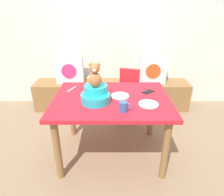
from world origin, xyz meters
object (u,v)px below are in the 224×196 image
(dining_table, at_px, (112,106))
(cell_phone, at_px, (149,92))
(coffee_mug, at_px, (124,107))
(dinner_plate_far, at_px, (121,96))
(pillow_floral_right, at_px, (153,70))
(teddy_bear, at_px, (95,76))
(highchair, at_px, (128,89))
(infant_seat_teal, at_px, (96,95))
(ketchup_bottle, at_px, (90,83))
(dinner_plate_near, at_px, (149,104))
(pillow_floral_left, at_px, (70,70))

(dining_table, xyz_separation_m, cell_phone, (0.42, 0.15, 0.11))
(coffee_mug, xyz_separation_m, dinner_plate_far, (-0.02, 0.33, -0.04))
(pillow_floral_right, bearing_deg, teddy_bear, -122.80)
(dining_table, relative_size, coffee_mug, 10.38)
(dinner_plate_far, bearing_deg, pillow_floral_right, 63.79)
(teddy_bear, bearing_deg, cell_phone, 22.32)
(coffee_mug, bearing_deg, highchair, 83.43)
(infant_seat_teal, distance_m, dinner_plate_far, 0.29)
(dining_table, height_order, infant_seat_teal, infant_seat_teal)
(dining_table, relative_size, cell_phone, 8.65)
(teddy_bear, relative_size, ketchup_bottle, 1.35)
(ketchup_bottle, distance_m, dinner_plate_near, 0.74)
(pillow_floral_right, height_order, teddy_bear, teddy_bear)
(dinner_plate_far, bearing_deg, dining_table, -159.45)
(coffee_mug, distance_m, cell_phone, 0.55)
(dining_table, xyz_separation_m, infant_seat_teal, (-0.16, -0.09, 0.17))
(dinner_plate_far, height_order, cell_phone, dinner_plate_far)
(pillow_floral_left, xyz_separation_m, dinner_plate_near, (1.06, -1.37, 0.07))
(teddy_bear, height_order, coffee_mug, teddy_bear)
(cell_phone, bearing_deg, highchair, -22.75)
(pillow_floral_left, distance_m, dining_table, 1.39)
(pillow_floral_left, height_order, ketchup_bottle, ketchup_bottle)
(teddy_bear, relative_size, cell_phone, 1.74)
(dining_table, bearing_deg, ketchup_bottle, 137.96)
(pillow_floral_right, xyz_separation_m, teddy_bear, (-0.83, -1.29, 0.34))
(infant_seat_teal, height_order, teddy_bear, teddy_bear)
(dining_table, bearing_deg, pillow_floral_left, 119.73)
(pillow_floral_right, distance_m, highchair, 0.62)
(coffee_mug, bearing_deg, infant_seat_teal, 142.28)
(coffee_mug, xyz_separation_m, cell_phone, (0.31, 0.45, -0.04))
(cell_phone, bearing_deg, dinner_plate_near, 132.60)
(ketchup_bottle, bearing_deg, dinner_plate_near, -32.21)
(teddy_bear, distance_m, coffee_mug, 0.42)
(dinner_plate_far, distance_m, cell_phone, 0.35)
(ketchup_bottle, bearing_deg, dinner_plate_far, -29.02)
(teddy_bear, bearing_deg, dining_table, 27.82)
(coffee_mug, xyz_separation_m, dinner_plate_near, (0.26, 0.13, -0.04))
(dining_table, height_order, highchair, highchair)
(dinner_plate_far, relative_size, cell_phone, 1.39)
(pillow_floral_right, distance_m, teddy_bear, 1.57)
(ketchup_bottle, distance_m, dinner_plate_far, 0.40)
(dinner_plate_near, xyz_separation_m, dinner_plate_far, (-0.28, 0.20, 0.00))
(pillow_floral_left, xyz_separation_m, infant_seat_teal, (0.53, -1.29, 0.13))
(cell_phone, bearing_deg, teddy_bear, 73.72)
(ketchup_bottle, relative_size, coffee_mug, 1.54)
(pillow_floral_right, distance_m, cell_phone, 1.08)
(pillow_floral_left, xyz_separation_m, dinner_plate_far, (0.78, -1.17, 0.07))
(pillow_floral_left, xyz_separation_m, pillow_floral_right, (1.36, 0.00, 0.00))
(dining_table, distance_m, infant_seat_teal, 0.25)
(pillow_floral_right, relative_size, infant_seat_teal, 1.33)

